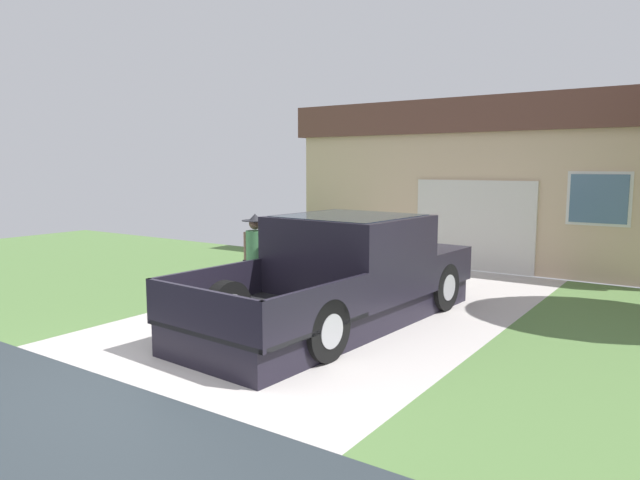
# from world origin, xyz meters

# --- Properties ---
(pickup_truck) EXTENTS (2.38, 5.49, 1.66)m
(pickup_truck) POSITION_xyz_m (0.37, 3.74, 0.73)
(pickup_truck) COLOR black
(pickup_truck) RESTS_ON ground
(person_with_hat) EXTENTS (0.49, 0.44, 1.64)m
(person_with_hat) POSITION_xyz_m (-1.18, 3.30, 0.97)
(person_with_hat) COLOR black
(person_with_hat) RESTS_ON ground
(handbag) EXTENTS (0.39, 0.22, 0.45)m
(handbag) POSITION_xyz_m (-1.34, 3.10, 0.13)
(handbag) COLOR #232328
(handbag) RESTS_ON ground
(house_with_garage) EXTENTS (10.11, 5.80, 3.99)m
(house_with_garage) POSITION_xyz_m (0.53, 11.90, 2.02)
(house_with_garage) COLOR #D0B28E
(house_with_garage) RESTS_ON ground
(wheeled_trash_bin) EXTENTS (0.60, 0.72, 1.03)m
(wheeled_trash_bin) POSITION_xyz_m (-3.58, 7.90, 0.56)
(wheeled_trash_bin) COLOR #286B38
(wheeled_trash_bin) RESTS_ON ground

